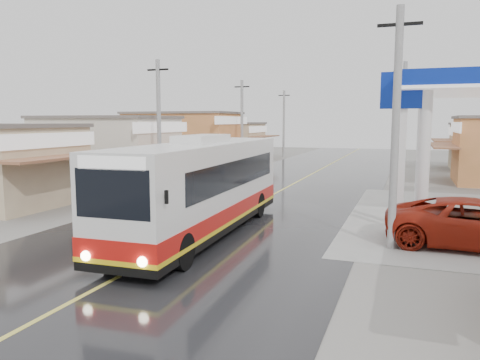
# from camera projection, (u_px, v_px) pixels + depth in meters

# --- Properties ---
(ground) EXTENTS (120.00, 120.00, 0.00)m
(ground) POSITION_uv_depth(u_px,v_px,m) (203.00, 232.00, 18.27)
(ground) COLOR slate
(ground) RESTS_ON ground
(road) EXTENTS (12.00, 90.00, 0.02)m
(road) POSITION_uv_depth(u_px,v_px,m) (293.00, 184.00, 32.26)
(road) COLOR black
(road) RESTS_ON ground
(centre_line) EXTENTS (0.15, 90.00, 0.01)m
(centre_line) POSITION_uv_depth(u_px,v_px,m) (293.00, 184.00, 32.26)
(centre_line) COLOR #D8CC4C
(centre_line) RESTS_ON road
(shopfronts_left) EXTENTS (11.00, 44.00, 5.20)m
(shopfronts_left) POSITION_uv_depth(u_px,v_px,m) (151.00, 173.00, 39.46)
(shopfronts_left) COLOR tan
(shopfronts_left) RESTS_ON ground
(utility_poles_left) EXTENTS (1.60, 50.00, 8.00)m
(utility_poles_left) POSITION_uv_depth(u_px,v_px,m) (206.00, 178.00, 35.56)
(utility_poles_left) COLOR gray
(utility_poles_left) RESTS_ON ground
(utility_poles_right) EXTENTS (1.60, 36.00, 8.00)m
(utility_poles_right) POSITION_uv_depth(u_px,v_px,m) (400.00, 189.00, 29.89)
(utility_poles_right) COLOR gray
(utility_poles_right) RESTS_ON ground
(coach_bus) EXTENTS (3.08, 12.22, 3.79)m
(coach_bus) POSITION_uv_depth(u_px,v_px,m) (203.00, 187.00, 17.74)
(coach_bus) COLOR silver
(coach_bus) RESTS_ON road
(second_bus) EXTENTS (2.75, 9.00, 2.96)m
(second_bus) POSITION_uv_depth(u_px,v_px,m) (222.00, 162.00, 31.70)
(second_bus) COLOR silver
(second_bus) RESTS_ON road
(jeepney) EXTENTS (6.22, 3.11, 1.69)m
(jeepney) POSITION_uv_depth(u_px,v_px,m) (479.00, 224.00, 15.87)
(jeepney) COLOR maroon
(jeepney) RESTS_ON ground
(cyclist) EXTENTS (0.81, 1.77, 1.84)m
(cyclist) POSITION_uv_depth(u_px,v_px,m) (190.00, 189.00, 25.79)
(cyclist) COLOR black
(cyclist) RESTS_ON ground
(tricycle_near) EXTENTS (1.88, 2.17, 1.55)m
(tricycle_near) POSITION_uv_depth(u_px,v_px,m) (105.00, 182.00, 26.49)
(tricycle_near) COLOR #26262D
(tricycle_near) RESTS_ON ground
(tricycle_far) EXTENTS (2.05, 2.55, 1.70)m
(tricycle_far) POSITION_uv_depth(u_px,v_px,m) (165.00, 168.00, 33.34)
(tricycle_far) COLOR #26262D
(tricycle_far) RESTS_ON ground
(tyre_stack) EXTENTS (0.81, 0.81, 0.41)m
(tyre_stack) POSITION_uv_depth(u_px,v_px,m) (134.00, 195.00, 26.34)
(tyre_stack) COLOR black
(tyre_stack) RESTS_ON ground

